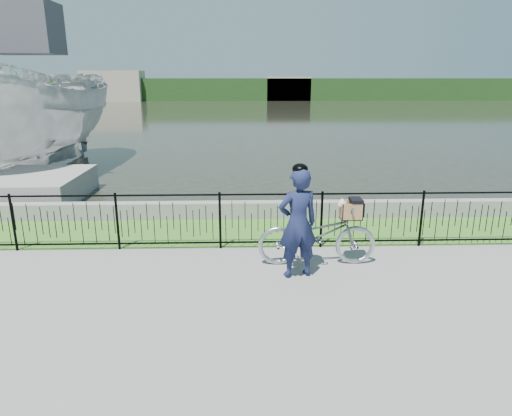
{
  "coord_description": "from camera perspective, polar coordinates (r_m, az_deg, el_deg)",
  "views": [
    {
      "loc": [
        -0.57,
        -6.93,
        3.3
      ],
      "look_at": [
        -0.31,
        1.0,
        1.0
      ],
      "focal_mm": 32.0,
      "sensor_mm": 36.0,
      "label": 1
    }
  ],
  "objects": [
    {
      "name": "ground",
      "position": [
        7.7,
        2.6,
        -9.24
      ],
      "size": [
        120.0,
        120.0,
        0.0
      ],
      "primitive_type": "plane",
      "color": "gray",
      "rests_on": "ground"
    },
    {
      "name": "water",
      "position": [
        40.07,
        -1.04,
        11.45
      ],
      "size": [
        120.0,
        120.0,
        0.0
      ],
      "primitive_type": "plane",
      "color": "black",
      "rests_on": "ground"
    },
    {
      "name": "far_treeline",
      "position": [
        66.96,
        -1.39,
        14.63
      ],
      "size": [
        120.0,
        6.0,
        3.0
      ],
      "primitive_type": "cube",
      "color": "#1F4018",
      "rests_on": "ground"
    },
    {
      "name": "quay_wall",
      "position": [
        11.0,
        1.2,
        -0.22
      ],
      "size": [
        60.0,
        0.3,
        0.4
      ],
      "primitive_type": "cube",
      "color": "gray",
      "rests_on": "ground"
    },
    {
      "name": "bicycle_rig",
      "position": [
        8.28,
        7.69,
        -3.27
      ],
      "size": [
        2.12,
        0.74,
        1.24
      ],
      "color": "#A4A9B0",
      "rests_on": "ground"
    },
    {
      "name": "far_building_left",
      "position": [
        67.25,
        -17.42,
        14.36
      ],
      "size": [
        8.0,
        4.0,
        4.0
      ],
      "primitive_type": "cube",
      "color": "gray",
      "rests_on": "ground"
    },
    {
      "name": "cyclist",
      "position": [
        7.62,
        5.25,
        -1.81
      ],
      "size": [
        0.77,
        0.6,
        1.95
      ],
      "color": "#171D3F",
      "rests_on": "ground"
    },
    {
      "name": "fence",
      "position": [
        8.98,
        1.88,
        -1.52
      ],
      "size": [
        14.0,
        0.06,
        1.15
      ],
      "primitive_type": null,
      "color": "black",
      "rests_on": "ground"
    },
    {
      "name": "grass_strip",
      "position": [
        10.1,
        1.49,
        -2.88
      ],
      "size": [
        60.0,
        2.0,
        0.01
      ],
      "primitive_type": "cube",
      "color": "#3D7524",
      "rests_on": "ground"
    },
    {
      "name": "boat_near",
      "position": [
        17.47,
        -26.05,
        10.32
      ],
      "size": [
        4.35,
        10.03,
        5.59
      ],
      "color": "#BEBEBE",
      "rests_on": "water"
    },
    {
      "name": "far_building_right",
      "position": [
        65.78,
        4.03,
        14.66
      ],
      "size": [
        6.0,
        3.0,
        3.2
      ],
      "primitive_type": "cube",
      "color": "gray",
      "rests_on": "ground"
    }
  ]
}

